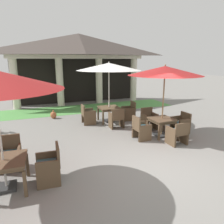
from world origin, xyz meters
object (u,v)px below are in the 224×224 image
at_px(patio_umbrella_mid_left, 109,67).
at_px(patio_chair_mid_right_west, 141,129).
at_px(patio_chair_mid_right_north, 149,119).
at_px(patio_chair_near_foreground_north, 10,155).
at_px(patio_chair_near_foreground_east, 50,166).
at_px(patio_table_near_foreground, 4,164).
at_px(patio_table_mid_left, 109,109).
at_px(patio_chair_mid_left_east, 129,112).
at_px(patio_chair_mid_left_west, 88,115).
at_px(patio_table_mid_right, 162,121).
at_px(patio_umbrella_mid_right, 165,71).
at_px(patio_chair_mid_right_south, 178,133).
at_px(patio_chair_mid_left_south, 117,119).
at_px(terracotta_urn, 53,115).
at_px(patio_chair_mid_right_east, 181,123).

relative_size(patio_umbrella_mid_left, patio_chair_mid_right_west, 3.32).
bearing_deg(patio_chair_mid_right_north, patio_chair_near_foreground_north, 16.07).
xyz_separation_m(patio_chair_near_foreground_east, patio_chair_mid_right_west, (3.48, 1.74, -0.02)).
height_order(patio_table_near_foreground, patio_table_mid_left, patio_table_near_foreground).
relative_size(patio_table_near_foreground, patio_chair_mid_left_east, 1.13).
bearing_deg(patio_chair_mid_right_west, patio_chair_near_foreground_north, -82.21).
relative_size(patio_umbrella_mid_left, patio_chair_mid_left_west, 3.29).
relative_size(patio_chair_near_foreground_east, patio_table_mid_right, 1.06).
height_order(patio_umbrella_mid_right, patio_chair_mid_right_north, patio_umbrella_mid_right).
bearing_deg(patio_chair_mid_right_south, patio_chair_mid_left_west, 121.28).
bearing_deg(patio_chair_mid_right_south, patio_table_mid_right, 90.00).
bearing_deg(patio_chair_mid_right_south, patio_umbrella_mid_left, 108.06).
xyz_separation_m(patio_table_mid_left, patio_chair_mid_left_south, (-0.04, -1.04, -0.20)).
bearing_deg(patio_chair_mid_left_west, patio_chair_mid_right_west, 28.58).
bearing_deg(patio_chair_mid_right_south, patio_chair_mid_right_west, 135.16).
bearing_deg(patio_chair_mid_left_west, patio_chair_mid_right_north, 54.87).
bearing_deg(patio_chair_mid_right_north, patio_umbrella_mid_right, 90.00).
bearing_deg(terracotta_urn, patio_chair_near_foreground_east, -97.22).
distance_m(patio_umbrella_mid_left, patio_umbrella_mid_right, 2.89).
relative_size(patio_umbrella_mid_right, patio_chair_mid_right_south, 3.31).
relative_size(patio_table_mid_left, patio_chair_mid_left_south, 1.08).
xyz_separation_m(patio_table_mid_left, terracotta_urn, (-2.45, 1.57, -0.44)).
height_order(patio_chair_near_foreground_north, patio_chair_mid_left_east, patio_chair_near_foreground_north).
height_order(patio_chair_mid_right_east, patio_chair_mid_right_south, patio_chair_mid_right_south).
xyz_separation_m(patio_chair_mid_right_west, patio_chair_mid_right_south, (0.96, -0.92, 0.00)).
distance_m(patio_chair_near_foreground_east, patio_umbrella_mid_right, 5.20).
distance_m(patio_umbrella_mid_left, terracotta_urn, 3.78).
relative_size(patio_umbrella_mid_right, terracotta_urn, 6.25).
bearing_deg(patio_chair_mid_left_south, patio_chair_mid_right_west, -76.42).
height_order(patio_chair_near_foreground_east, patio_chair_mid_left_south, patio_chair_near_foreground_east).
xyz_separation_m(patio_chair_mid_left_south, patio_chair_mid_right_north, (1.24, -0.63, 0.00)).
relative_size(patio_chair_mid_left_south, patio_table_mid_right, 1.01).
height_order(patio_table_near_foreground, patio_chair_mid_right_north, patio_chair_mid_right_north).
bearing_deg(patio_chair_mid_right_east, patio_chair_mid_right_west, 90.00).
distance_m(patio_chair_mid_right_south, terracotta_urn, 6.32).
xyz_separation_m(patio_chair_near_foreground_north, patio_chair_mid_right_west, (4.41, 0.70, -0.02)).
relative_size(patio_table_near_foreground, patio_chair_mid_right_west, 1.15).
height_order(patio_chair_mid_right_north, patio_chair_mid_right_south, patio_chair_mid_right_north).
xyz_separation_m(patio_table_mid_right, terracotta_urn, (-3.67, 4.19, -0.42)).
xyz_separation_m(patio_chair_mid_left_west, patio_chair_mid_right_west, (1.33, -2.68, -0.02)).
xyz_separation_m(patio_chair_mid_right_north, patio_chair_mid_right_east, (0.96, -0.92, -0.03)).
xyz_separation_m(patio_chair_mid_right_south, terracotta_urn, (-3.69, 5.13, -0.22)).
xyz_separation_m(patio_chair_near_foreground_east, patio_chair_mid_right_east, (5.37, 1.78, -0.04)).
relative_size(patio_table_mid_right, patio_umbrella_mid_right, 0.32).
bearing_deg(patio_chair_mid_right_west, patio_table_mid_right, 90.00).
xyz_separation_m(patio_table_mid_right, patio_chair_mid_right_east, (0.94, 0.02, -0.21)).
bearing_deg(patio_table_near_foreground, patio_table_mid_left, 45.89).
bearing_deg(patio_chair_near_foreground_east, patio_table_near_foreground, 90.00).
distance_m(patio_chair_mid_left_south, patio_chair_mid_right_north, 1.40).
bearing_deg(patio_umbrella_mid_left, patio_table_near_foreground, -134.11).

